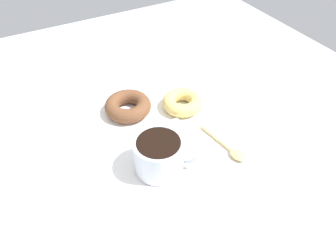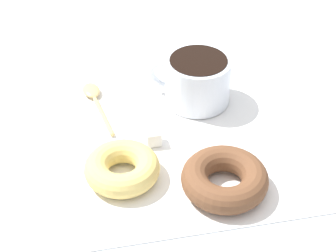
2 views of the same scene
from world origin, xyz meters
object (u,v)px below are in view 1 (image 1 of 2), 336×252
object	(u,v)px
coffee_cup	(160,155)
sugar_cube	(175,125)
donut_near_cup	(183,102)
donut_far	(128,106)
spoon	(232,151)

from	to	relation	value
coffee_cup	sugar_cube	size ratio (longest dim) A/B	5.81
coffee_cup	donut_near_cup	distance (cm)	18.38
coffee_cup	donut_far	world-z (taller)	coffee_cup
donut_near_cup	donut_far	bearing A→B (deg)	-21.81
donut_far	sugar_cube	xyz separation A→B (cm)	(-6.43, 9.87, -0.65)
coffee_cup	spoon	bearing A→B (deg)	166.91
coffee_cup	donut_near_cup	world-z (taller)	coffee_cup
donut_far	sugar_cube	distance (cm)	11.80
coffee_cup	spoon	world-z (taller)	coffee_cup
donut_near_cup	spoon	bearing A→B (deg)	94.87
spoon	sugar_cube	size ratio (longest dim) A/B	6.58
coffee_cup	spoon	distance (cm)	14.72
spoon	donut_far	bearing A→B (deg)	-58.85
donut_far	spoon	distance (cm)	24.55
coffee_cup	donut_far	size ratio (longest dim) A/B	1.07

